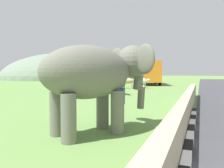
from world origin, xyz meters
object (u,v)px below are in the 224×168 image
at_px(bus_teal, 87,71).
at_px(elephant, 97,74).
at_px(person_handler, 119,101).
at_px(cow_mid, 128,81).
at_px(cow_far, 142,81).
at_px(cow_near, 121,85).
at_px(bus_orange, 150,71).

bearing_deg(bus_teal, elephant, -151.20).
bearing_deg(person_handler, bus_teal, 31.63).
distance_m(elephant, cow_mid, 19.37).
bearing_deg(cow_far, cow_near, -178.70).
xyz_separation_m(cow_near, cow_far, (8.07, 0.18, 0.00)).
bearing_deg(bus_orange, elephant, -171.59).
bearing_deg(cow_far, bus_teal, 123.73).
xyz_separation_m(bus_teal, cow_near, (-4.41, -5.66, -1.21)).
xyz_separation_m(person_handler, cow_mid, (17.48, 5.10, -0.06)).
xyz_separation_m(bus_teal, cow_mid, (2.39, -4.20, -1.21)).
distance_m(person_handler, bus_orange, 27.14).
height_order(cow_near, cow_mid, same).
height_order(person_handler, bus_orange, bus_orange).
relative_size(bus_orange, cow_near, 5.00).
relative_size(bus_teal, cow_far, 4.82).
height_order(bus_orange, cow_near, bus_orange).
xyz_separation_m(person_handler, cow_far, (18.75, 3.82, -0.06)).
xyz_separation_m(person_handler, bus_teal, (15.09, 9.30, 1.16)).
bearing_deg(person_handler, elephant, 166.05).
bearing_deg(cow_mid, cow_far, -45.21).
relative_size(cow_near, cow_far, 0.93).
distance_m(cow_near, cow_far, 8.07).
relative_size(bus_teal, cow_mid, 4.82).
bearing_deg(cow_mid, bus_orange, -3.99).
xyz_separation_m(elephant, bus_teal, (16.35, 8.99, 0.14)).
xyz_separation_m(elephant, cow_far, (20.01, 3.51, -1.07)).
height_order(cow_mid, cow_far, same).
bearing_deg(bus_teal, bus_orange, -22.58).
xyz_separation_m(cow_near, cow_mid, (6.80, 1.46, 0.00)).
bearing_deg(cow_near, elephant, -164.42).
distance_m(elephant, cow_far, 20.34).
bearing_deg(cow_mid, elephant, -165.66).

